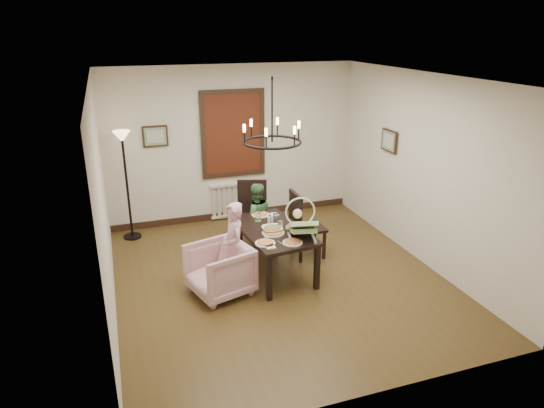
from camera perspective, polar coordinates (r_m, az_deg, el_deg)
room_shell at (r=6.81m, az=-0.16°, el=3.14°), size 4.51×5.00×2.81m
dining_table at (r=6.92m, az=0.01°, el=-3.56°), size 0.98×1.56×0.70m
chair_far at (r=7.79m, az=-2.34°, el=-1.34°), size 0.60×0.60×1.08m
chair_right at (r=7.49m, az=4.29°, el=-2.35°), size 0.48×0.48×1.07m
armchair at (r=6.55m, az=-6.19°, el=-7.72°), size 0.94×0.93×0.69m
elderly_woman at (r=6.56m, az=-4.51°, el=-5.92°), size 0.26×0.39×1.04m
seated_man at (r=7.65m, az=-1.92°, el=-2.31°), size 0.46×0.36×0.94m
baby_bouncer at (r=6.55m, az=3.49°, el=-2.39°), size 0.55×0.67×0.39m
salad_bowl at (r=6.78m, az=0.02°, el=-2.94°), size 0.34×0.34×0.08m
pizza_platter at (r=6.72m, az=0.14°, el=-3.34°), size 0.31×0.31×0.04m
drinking_glass at (r=6.82m, az=0.94°, el=-2.55°), size 0.07×0.07×0.14m
window_blinds at (r=8.71m, az=-4.60°, el=8.23°), size 1.00×0.03×1.40m
radiator at (r=9.07m, az=-4.41°, el=0.51°), size 0.92×0.12×0.62m
picture_back at (r=8.49m, az=-13.57°, el=7.76°), size 0.42×0.03×0.36m
picture_right at (r=8.15m, az=13.61°, el=7.25°), size 0.03×0.42×0.36m
floor_lamp at (r=8.34m, az=-16.66°, el=1.90°), size 0.30×0.30×1.80m
chandelier at (r=6.50m, az=0.01°, el=7.30°), size 0.80×0.80×0.04m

